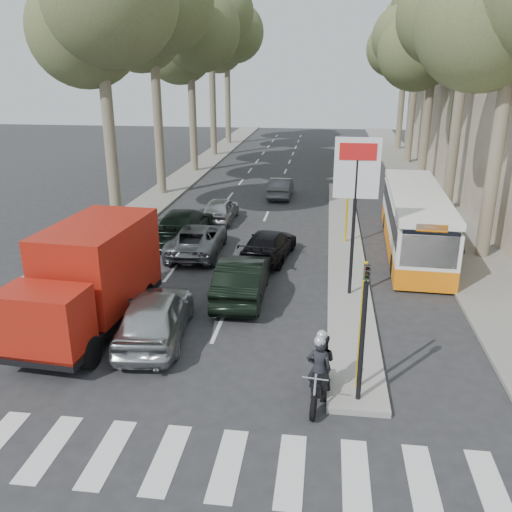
{
  "coord_description": "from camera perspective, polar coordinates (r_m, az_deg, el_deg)",
  "views": [
    {
      "loc": [
        2.25,
        -12.95,
        7.77
      ],
      "look_at": [
        -0.02,
        4.43,
        1.6
      ],
      "focal_mm": 38.0,
      "sensor_mm": 36.0,
      "label": 1
    }
  ],
  "objects": [
    {
      "name": "tree_l_b",
      "position": [
        34.76,
        -10.69,
        24.54
      ],
      "size": [
        7.4,
        7.2,
        14.88
      ],
      "color": "#6B604C",
      "rests_on": "ground"
    },
    {
      "name": "queue_car_b",
      "position": [
        22.88,
        1.34,
        1.18
      ],
      "size": [
        2.31,
        4.49,
        1.24
      ],
      "primitive_type": "imported",
      "rotation": [
        0.0,
        0.0,
        3.0
      ],
      "color": "black",
      "rests_on": "ground"
    },
    {
      "name": "tree_l_c",
      "position": [
        42.32,
        -6.8,
        22.34
      ],
      "size": [
        7.4,
        7.2,
        13.71
      ],
      "color": "#6B604C",
      "rests_on": "ground"
    },
    {
      "name": "tree_r_e",
      "position": [
        55.56,
        15.74,
        21.42
      ],
      "size": [
        7.4,
        7.2,
        14.1
      ],
      "color": "#6B604C",
      "rests_on": "ground"
    },
    {
      "name": "city_bus",
      "position": [
        24.8,
        16.37,
        3.76
      ],
      "size": [
        2.7,
        10.33,
        2.7
      ],
      "rotation": [
        0.0,
        0.0,
        -0.05
      ],
      "color": "orange",
      "rests_on": "ground"
    },
    {
      "name": "traffic_light_island",
      "position": [
        12.65,
        11.32,
        -5.71
      ],
      "size": [
        0.16,
        0.41,
        3.6
      ],
      "color": "black",
      "rests_on": "ground"
    },
    {
      "name": "ground",
      "position": [
        15.27,
        -2.13,
        -11.22
      ],
      "size": [
        120.0,
        120.0,
        0.0
      ],
      "primitive_type": "plane",
      "color": "#28282B",
      "rests_on": "ground"
    },
    {
      "name": "red_truck",
      "position": [
        17.21,
        -17.02,
        -2.11
      ],
      "size": [
        2.73,
        6.22,
        3.24
      ],
      "rotation": [
        0.0,
        0.0,
        -0.08
      ],
      "color": "black",
      "rests_on": "ground"
    },
    {
      "name": "pedestrian_far",
      "position": [
        23.02,
        20.22,
        0.82
      ],
      "size": [
        1.11,
        0.78,
        1.58
      ],
      "primitive_type": "imported",
      "rotation": [
        0.0,
        0.0,
        3.5
      ],
      "color": "brown",
      "rests_on": "sidewalk_right"
    },
    {
      "name": "tree_l_a",
      "position": [
        27.15,
        -15.94,
        24.24
      ],
      "size": [
        7.4,
        7.2,
        14.1
      ],
      "color": "#6B604C",
      "rests_on": "ground"
    },
    {
      "name": "median_left",
      "position": [
        42.91,
        -6.6,
        8.91
      ],
      "size": [
        2.4,
        64.0,
        0.12
      ],
      "primitive_type": "cube",
      "color": "gray",
      "rests_on": "ground"
    },
    {
      "name": "queue_car_c",
      "position": [
        28.6,
        -3.78,
        4.92
      ],
      "size": [
        1.56,
        3.8,
        1.29
      ],
      "primitive_type": "imported",
      "rotation": [
        0.0,
        0.0,
        3.13
      ],
      "color": "#A3A5AB",
      "rests_on": "ground"
    },
    {
      "name": "sidewalk_right",
      "position": [
        39.24,
        16.72,
        7.24
      ],
      "size": [
        3.2,
        70.0,
        0.12
      ],
      "primitive_type": "cube",
      "color": "gray",
      "rests_on": "ground"
    },
    {
      "name": "tree_r_d",
      "position": [
        47.67,
        17.04,
        22.59
      ],
      "size": [
        7.4,
        7.2,
        14.88
      ],
      "color": "#6B604C",
      "rests_on": "ground"
    },
    {
      "name": "queue_car_a",
      "position": [
        23.7,
        -6.21,
        1.79
      ],
      "size": [
        2.34,
        4.76,
        1.3
      ],
      "primitive_type": "imported",
      "rotation": [
        0.0,
        0.0,
        3.18
      ],
      "color": "#52555B",
      "rests_on": "ground"
    },
    {
      "name": "queue_car_d",
      "position": [
        33.96,
        2.63,
        7.22
      ],
      "size": [
        1.38,
        3.79,
        1.24
      ],
      "primitive_type": "imported",
      "rotation": [
        0.0,
        0.0,
        3.12
      ],
      "color": "#47494E",
      "rests_on": "ground"
    },
    {
      "name": "traffic_island",
      "position": [
        25.17,
        9.35,
        1.34
      ],
      "size": [
        1.5,
        26.0,
        0.16
      ],
      "primitive_type": "cube",
      "color": "gray",
      "rests_on": "ground"
    },
    {
      "name": "tree_l_e",
      "position": [
        58.04,
        -2.95,
        22.29
      ],
      "size": [
        7.4,
        7.2,
        14.49
      ],
      "color": "#6B604C",
      "rests_on": "ground"
    },
    {
      "name": "dark_hatchback",
      "position": [
        18.95,
        -1.45,
        -2.38
      ],
      "size": [
        1.62,
        4.51,
        1.48
      ],
      "primitive_type": "imported",
      "rotation": [
        0.0,
        0.0,
        3.15
      ],
      "color": "black",
      "rests_on": "ground"
    },
    {
      "name": "queue_car_e",
      "position": [
        25.54,
        -7.59,
        3.27
      ],
      "size": [
        2.16,
        5.2,
        1.5
      ],
      "primitive_type": "imported",
      "rotation": [
        0.0,
        0.0,
        3.15
      ],
      "color": "black",
      "rests_on": "ground"
    },
    {
      "name": "pedestrian_near",
      "position": [
        25.1,
        19.26,
        2.42
      ],
      "size": [
        0.96,
        0.98,
        1.58
      ],
      "primitive_type": "imported",
      "rotation": [
        0.0,
        0.0,
        2.33
      ],
      "color": "#433854",
      "rests_on": "sidewalk_right"
    },
    {
      "name": "motorcycle",
      "position": [
        13.59,
        6.73,
        -11.57
      ],
      "size": [
        0.82,
        2.09,
        1.78
      ],
      "rotation": [
        0.0,
        0.0,
        -0.11
      ],
      "color": "black",
      "rests_on": "ground"
    },
    {
      "name": "building_far",
      "position": [
        48.78,
        24.46,
        18.04
      ],
      "size": [
        11.0,
        20.0,
        16.0
      ],
      "primitive_type": "cube",
      "color": "#B7A88E",
      "rests_on": "ground"
    },
    {
      "name": "billboard",
      "position": [
        18.43,
        10.42,
        6.33
      ],
      "size": [
        1.5,
        12.1,
        5.6
      ],
      "color": "yellow",
      "rests_on": "ground"
    },
    {
      "name": "tree_r_c",
      "position": [
        39.69,
        18.55,
        21.25
      ],
      "size": [
        7.4,
        7.2,
        13.32
      ],
      "color": "#6B604C",
      "rests_on": "ground"
    },
    {
      "name": "tree_l_d",
      "position": [
        50.25,
        -4.62,
        23.89
      ],
      "size": [
        7.4,
        7.2,
        15.66
      ],
      "color": "#6B604C",
      "rests_on": "ground"
    },
    {
      "name": "silver_hatchback",
      "position": [
        16.44,
        -10.55,
        -6.15
      ],
      "size": [
        2.25,
        4.68,
        1.54
      ],
      "primitive_type": "imported",
      "rotation": [
        0.0,
        0.0,
        3.24
      ],
      "color": "#ADB1B5",
      "rests_on": "ground"
    }
  ]
}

